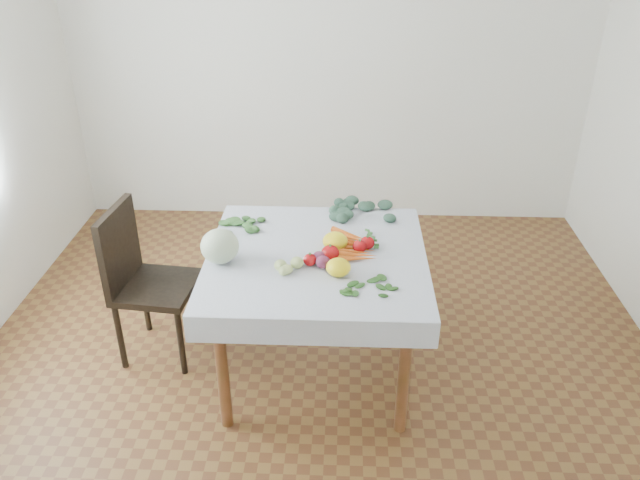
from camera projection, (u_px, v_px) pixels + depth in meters
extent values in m
plane|color=brown|center=(317.00, 369.00, 3.57)|extent=(4.00, 4.00, 0.00)
cube|color=white|center=(328.00, 52.00, 4.66)|extent=(4.00, 0.04, 2.70)
cube|color=brown|center=(317.00, 259.00, 3.22)|extent=(1.00, 1.00, 0.04)
cylinder|color=brown|center=(222.00, 370.00, 3.03)|extent=(0.06, 0.06, 0.71)
cylinder|color=brown|center=(404.00, 375.00, 3.00)|extent=(0.06, 0.06, 0.71)
cylinder|color=brown|center=(248.00, 274.00, 3.80)|extent=(0.06, 0.06, 0.71)
cylinder|color=brown|center=(393.00, 277.00, 3.77)|extent=(0.06, 0.06, 0.71)
cube|color=white|center=(317.00, 255.00, 3.20)|extent=(1.12, 1.12, 0.01)
cube|color=black|center=(157.00, 287.00, 3.50)|extent=(0.46, 0.46, 0.04)
cube|color=black|center=(119.00, 247.00, 3.41)|extent=(0.08, 0.42, 0.45)
cylinder|color=black|center=(120.00, 337.00, 3.48)|extent=(0.04, 0.04, 0.42)
cylinder|color=black|center=(181.00, 343.00, 3.44)|extent=(0.04, 0.04, 0.42)
cylinder|color=black|center=(145.00, 301.00, 3.79)|extent=(0.04, 0.04, 0.42)
cylinder|color=black|center=(201.00, 306.00, 3.75)|extent=(0.04, 0.04, 0.42)
ellipsoid|color=beige|center=(220.00, 246.00, 3.11)|extent=(0.22, 0.22, 0.17)
ellipsoid|color=#AB0B0F|center=(330.00, 253.00, 3.14)|extent=(0.11, 0.11, 0.08)
ellipsoid|color=#AB0B0F|center=(360.00, 246.00, 3.21)|extent=(0.09, 0.09, 0.06)
ellipsoid|color=#AB0B0F|center=(310.00, 260.00, 3.10)|extent=(0.09, 0.09, 0.06)
ellipsoid|color=#AB0B0F|center=(367.00, 243.00, 3.24)|extent=(0.09, 0.09, 0.07)
ellipsoid|color=yellow|center=(335.00, 241.00, 3.24)|extent=(0.14, 0.14, 0.09)
ellipsoid|color=yellow|center=(338.00, 267.00, 3.01)|extent=(0.14, 0.14, 0.08)
ellipsoid|color=#521737|center=(323.00, 262.00, 3.08)|extent=(0.08, 0.08, 0.06)
ellipsoid|color=#521737|center=(319.00, 257.00, 3.12)|extent=(0.07, 0.07, 0.06)
ellipsoid|color=#C0D87C|center=(287.00, 266.00, 3.06)|extent=(0.05, 0.05, 0.05)
ellipsoid|color=#C0D87C|center=(279.00, 265.00, 3.06)|extent=(0.05, 0.05, 0.05)
ellipsoid|color=#C0D87C|center=(288.00, 270.00, 3.02)|extent=(0.05, 0.05, 0.05)
ellipsoid|color=#C0D87C|center=(290.00, 261.00, 3.10)|extent=(0.05, 0.05, 0.05)
cone|color=orange|center=(352.00, 235.00, 3.36)|extent=(0.21, 0.15, 0.03)
cone|color=orange|center=(352.00, 238.00, 3.33)|extent=(0.22, 0.14, 0.03)
cone|color=orange|center=(352.00, 241.00, 3.29)|extent=(0.22, 0.12, 0.03)
cone|color=orange|center=(352.00, 244.00, 3.26)|extent=(0.23, 0.10, 0.03)
cone|color=orange|center=(352.00, 248.00, 3.23)|extent=(0.23, 0.08, 0.03)
cone|color=orange|center=(352.00, 251.00, 3.20)|extent=(0.23, 0.06, 0.03)
cone|color=orange|center=(352.00, 255.00, 3.17)|extent=(0.23, 0.04, 0.03)
cone|color=orange|center=(352.00, 259.00, 3.14)|extent=(0.23, 0.04, 0.03)
ellipsoid|color=#365844|center=(366.00, 211.00, 3.60)|extent=(0.07, 0.07, 0.04)
ellipsoid|color=#365844|center=(359.00, 209.00, 3.63)|extent=(0.07, 0.07, 0.04)
ellipsoid|color=#365844|center=(360.00, 213.00, 3.57)|extent=(0.07, 0.07, 0.04)
ellipsoid|color=#365844|center=(370.00, 209.00, 3.62)|extent=(0.07, 0.07, 0.04)
ellipsoid|color=#365844|center=(351.00, 210.00, 3.61)|extent=(0.07, 0.07, 0.04)
ellipsoid|color=#365844|center=(371.00, 214.00, 3.56)|extent=(0.07, 0.07, 0.04)
ellipsoid|color=#365844|center=(362.00, 205.00, 3.67)|extent=(0.07, 0.07, 0.04)
ellipsoid|color=#365844|center=(350.00, 215.00, 3.56)|extent=(0.07, 0.07, 0.04)
ellipsoid|color=#365844|center=(381.00, 211.00, 3.60)|extent=(0.07, 0.07, 0.04)
ellipsoid|color=#365844|center=(346.00, 206.00, 3.66)|extent=(0.07, 0.07, 0.04)
ellipsoid|color=#365844|center=(365.00, 219.00, 3.51)|extent=(0.07, 0.07, 0.04)
ellipsoid|color=#365844|center=(375.00, 204.00, 3.68)|extent=(0.07, 0.07, 0.04)
ellipsoid|color=#365844|center=(337.00, 212.00, 3.58)|extent=(0.07, 0.07, 0.04)
ellipsoid|color=#365844|center=(387.00, 216.00, 3.54)|extent=(0.07, 0.07, 0.04)
ellipsoid|color=#244F18|center=(372.00, 287.00, 2.92)|extent=(0.06, 0.04, 0.01)
ellipsoid|color=#244F18|center=(364.00, 285.00, 2.94)|extent=(0.06, 0.04, 0.01)
ellipsoid|color=#244F18|center=(369.00, 291.00, 2.90)|extent=(0.06, 0.04, 0.01)
ellipsoid|color=#244F18|center=(374.00, 284.00, 2.95)|extent=(0.06, 0.04, 0.01)
ellipsoid|color=#244F18|center=(358.00, 288.00, 2.92)|extent=(0.06, 0.04, 0.01)
ellipsoid|color=#244F18|center=(378.00, 291.00, 2.90)|extent=(0.06, 0.04, 0.01)
ellipsoid|color=#244F18|center=(365.00, 281.00, 2.97)|extent=(0.06, 0.04, 0.01)
ellipsoid|color=#244F18|center=(361.00, 293.00, 2.88)|extent=(0.06, 0.04, 0.01)
ellipsoid|color=#244F18|center=(384.00, 285.00, 2.94)|extent=(0.06, 0.04, 0.01)
ellipsoid|color=#244F18|center=(351.00, 283.00, 2.95)|extent=(0.06, 0.04, 0.01)
ellipsoid|color=#244F18|center=(377.00, 296.00, 2.86)|extent=(0.06, 0.04, 0.01)
ellipsoid|color=#244F18|center=(375.00, 278.00, 3.00)|extent=(0.06, 0.04, 0.01)
ellipsoid|color=#244F18|center=(347.00, 292.00, 2.89)|extent=(0.06, 0.04, 0.01)
ellipsoid|color=#244F18|center=(393.00, 291.00, 2.90)|extent=(0.06, 0.04, 0.01)
ellipsoid|color=#3C6C31|center=(240.00, 225.00, 3.46)|extent=(0.06, 0.06, 0.03)
ellipsoid|color=#3C6C31|center=(232.00, 225.00, 3.46)|extent=(0.06, 0.06, 0.03)
ellipsoid|color=#3C6C31|center=(239.00, 228.00, 3.43)|extent=(0.06, 0.06, 0.03)
ellipsoid|color=#3C6C31|center=(240.00, 223.00, 3.49)|extent=(0.06, 0.06, 0.03)
ellipsoid|color=#3C6C31|center=(227.00, 228.00, 3.43)|extent=(0.06, 0.06, 0.03)
ellipsoid|color=#3C6C31|center=(249.00, 227.00, 3.44)|extent=(0.06, 0.06, 0.03)
ellipsoid|color=#3C6C31|center=(230.00, 222.00, 3.50)|extent=(0.06, 0.06, 0.03)
ellipsoid|color=#3C6C31|center=(234.00, 232.00, 3.39)|extent=(0.06, 0.06, 0.03)
ellipsoid|color=#3C6C31|center=(251.00, 222.00, 3.50)|extent=(0.06, 0.06, 0.03)
ellipsoid|color=#3C6C31|center=(218.00, 225.00, 3.46)|extent=(0.06, 0.06, 0.03)
ellipsoid|color=#3C6C31|center=(251.00, 231.00, 3.40)|extent=(0.06, 0.06, 0.03)
ellipsoid|color=#3C6C31|center=(238.00, 217.00, 3.54)|extent=(0.06, 0.06, 0.03)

